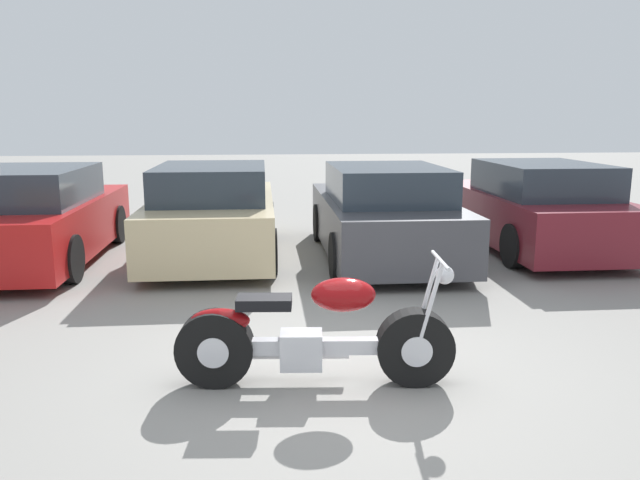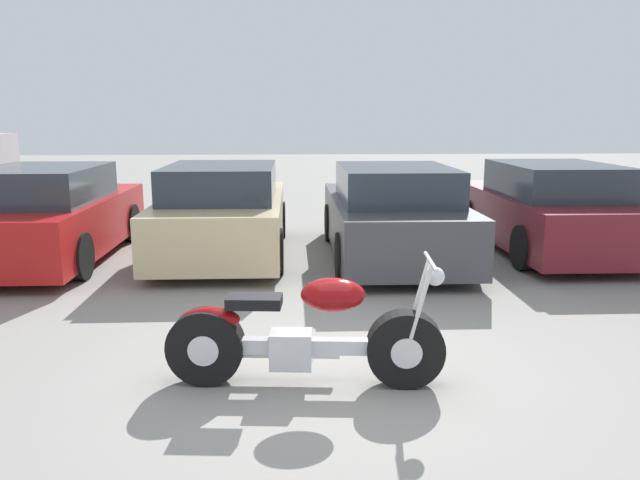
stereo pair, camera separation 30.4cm
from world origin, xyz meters
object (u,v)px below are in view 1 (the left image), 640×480
parked_car_champagne (214,213)px  parked_car_maroon (535,208)px  parked_car_red (35,218)px  parked_car_dark_grey (383,215)px  motorcycle (312,336)px

parked_car_champagne → parked_car_maroon: size_ratio=1.00×
parked_car_red → parked_car_dark_grey: 5.21m
motorcycle → parked_car_dark_grey: (1.46, 4.53, 0.26)m
motorcycle → parked_car_maroon: (4.06, 4.95, 0.26)m
parked_car_maroon → parked_car_red: bearing=-178.0°
motorcycle → parked_car_maroon: size_ratio=0.53×
parked_car_red → parked_car_dark_grey: bearing=-1.7°
parked_car_red → parked_car_maroon: same height
motorcycle → parked_car_red: bearing=128.7°
motorcycle → parked_car_red: parked_car_red is taller
motorcycle → parked_car_red: (-3.75, 4.68, 0.26)m
parked_car_champagne → parked_car_maroon: 5.21m
parked_car_dark_grey → parked_car_red: bearing=178.3°
motorcycle → parked_car_red: size_ratio=0.53×
parked_car_dark_grey → parked_car_maroon: same height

